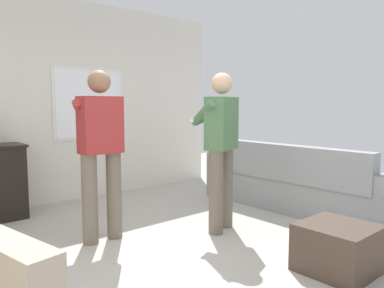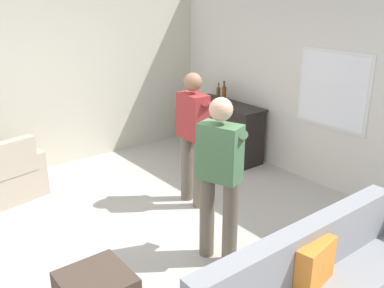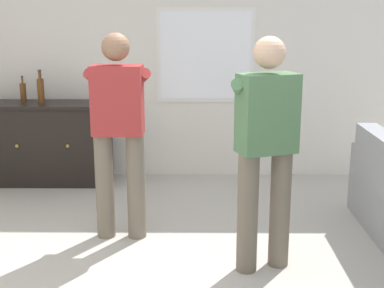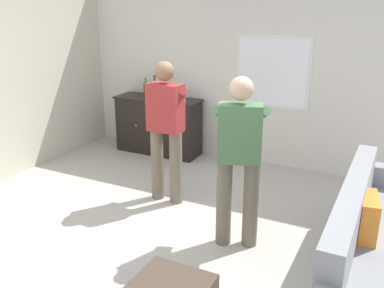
{
  "view_description": "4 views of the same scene",
  "coord_description": "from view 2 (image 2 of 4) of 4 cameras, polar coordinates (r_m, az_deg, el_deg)",
  "views": [
    {
      "loc": [
        -2.02,
        -2.46,
        1.35
      ],
      "look_at": [
        0.36,
        0.28,
        0.97
      ],
      "focal_mm": 35.0,
      "sensor_mm": 36.0,
      "label": 1
    },
    {
      "loc": [
        3.56,
        -2.2,
        2.58
      ],
      "look_at": [
        0.2,
        0.44,
        1.04
      ],
      "focal_mm": 40.0,
      "sensor_mm": 36.0,
      "label": 2
    },
    {
      "loc": [
        0.3,
        -3.31,
        1.85
      ],
      "look_at": [
        0.27,
        0.44,
        0.9
      ],
      "focal_mm": 50.0,
      "sensor_mm": 36.0,
      "label": 3
    },
    {
      "loc": [
        2.09,
        -3.24,
        2.31
      ],
      "look_at": [
        0.2,
        0.5,
        0.9
      ],
      "focal_mm": 40.0,
      "sensor_mm": 36.0,
      "label": 4
    }
  ],
  "objects": [
    {
      "name": "person_standing_left",
      "position": [
        5.21,
        0.21,
        1.46
      ],
      "size": [
        0.56,
        0.48,
        1.68
      ],
      "color": "#6B6051",
      "rests_on": "ground"
    },
    {
      "name": "bottle_wine_green",
      "position": [
        7.03,
        3.55,
        6.75
      ],
      "size": [
        0.06,
        0.06,
        0.28
      ],
      "color": "#593314",
      "rests_on": "sideboard_cabinet"
    },
    {
      "name": "armchair",
      "position": [
        6.04,
        -23.6,
        -4.23
      ],
      "size": [
        0.8,
        0.99,
        0.85
      ],
      "color": "#B2A38E",
      "rests_on": "ground"
    },
    {
      "name": "bottle_liquor_amber",
      "position": [
        6.82,
        4.28,
        6.63
      ],
      "size": [
        0.07,
        0.07,
        0.35
      ],
      "color": "#593314",
      "rests_on": "sideboard_cabinet"
    },
    {
      "name": "wall_back_with_window",
      "position": [
        6.13,
        15.62,
        8.0
      ],
      "size": [
        5.2,
        0.15,
        2.8
      ],
      "color": "silver",
      "rests_on": "ground"
    },
    {
      "name": "sideboard_cabinet",
      "position": [
        6.96,
        4.47,
        1.91
      ],
      "size": [
        1.37,
        0.49,
        0.89
      ],
      "color": "black",
      "rests_on": "ground"
    },
    {
      "name": "wall_side_left",
      "position": [
        6.71,
        -18.52,
        8.69
      ],
      "size": [
        0.12,
        5.2,
        2.8
      ],
      "primitive_type": "cube",
      "color": "beige",
      "rests_on": "ground"
    },
    {
      "name": "ground",
      "position": [
        4.92,
        -5.56,
        -11.92
      ],
      "size": [
        10.4,
        10.4,
        0.0
      ],
      "primitive_type": "plane",
      "color": "#B2ADA3"
    },
    {
      "name": "person_standing_right",
      "position": [
        4.09,
        3.76,
        -3.92
      ],
      "size": [
        0.52,
        0.52,
        1.68
      ],
      "color": "#6B6051",
      "rests_on": "ground"
    }
  ]
}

